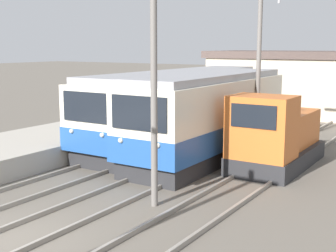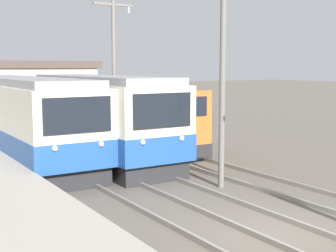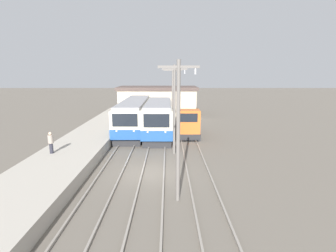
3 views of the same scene
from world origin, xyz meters
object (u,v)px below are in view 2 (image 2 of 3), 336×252
(shunting_locomotive, at_px, (161,128))
(catenary_mast_far, at_px, (114,69))
(commuter_train_left, at_px, (21,121))
(catenary_mast_mid, at_px, (223,69))
(commuter_train_center, at_px, (100,121))

(shunting_locomotive, bearing_deg, catenary_mast_far, 130.21)
(commuter_train_left, relative_size, catenary_mast_far, 1.88)
(commuter_train_left, height_order, catenary_mast_mid, catenary_mast_mid)
(commuter_train_center, height_order, shunting_locomotive, commuter_train_center)
(commuter_train_left, relative_size, commuter_train_center, 1.31)
(commuter_train_center, bearing_deg, catenary_mast_far, 47.69)
(shunting_locomotive, bearing_deg, catenary_mast_mid, -103.29)
(catenary_mast_mid, height_order, catenary_mast_far, same)
(commuter_train_center, distance_m, catenary_mast_far, 3.17)
(commuter_train_center, bearing_deg, catenary_mast_mid, -76.80)
(commuter_train_left, xyz_separation_m, shunting_locomotive, (5.80, -2.21, -0.46))
(commuter_train_left, distance_m, shunting_locomotive, 6.22)
(catenary_mast_mid, relative_size, catenary_mast_far, 1.00)
(catenary_mast_mid, bearing_deg, shunting_locomotive, 76.71)
(commuter_train_left, bearing_deg, catenary_mast_far, -5.91)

